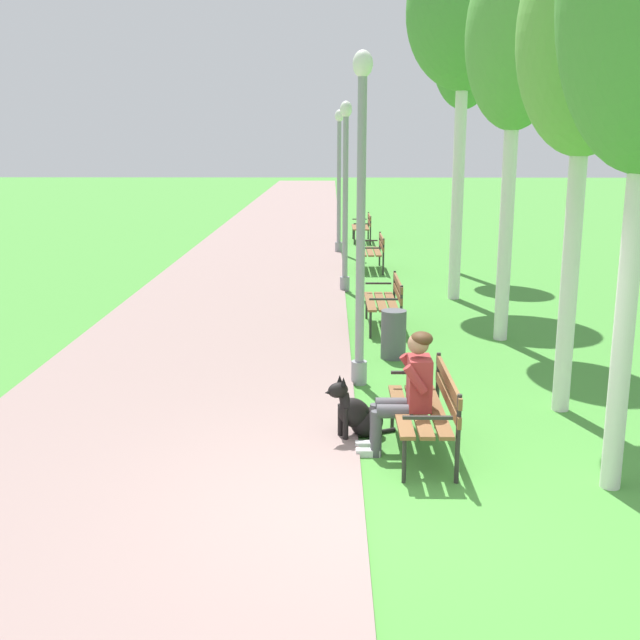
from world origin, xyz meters
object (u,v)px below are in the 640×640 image
object	(u,v)px
park_bench_mid	(387,298)
dog_black	(358,415)
person_seated_on_near_bench	(408,388)
birch_tree_fifth	(465,54)
park_bench_near	(429,405)
park_bench_furthest	(363,225)
birch_tree_third	(516,41)
birch_tree_second	(587,40)
birch_tree_fourth	(465,15)
park_bench_far	(374,249)
lamp_post_mid	(345,195)
lamp_post_near	(361,219)
litter_bin	(394,334)
lamp_post_far	(339,180)

from	to	relation	value
park_bench_mid	dog_black	bearing A→B (deg)	-97.37
person_seated_on_near_bench	birch_tree_fifth	bearing A→B (deg)	78.53
park_bench_near	dog_black	distance (m)	0.83
park_bench_furthest	park_bench_near	bearing A→B (deg)	-90.08
dog_black	birch_tree_third	bearing A→B (deg)	60.35
birch_tree_third	birch_tree_second	bearing A→B (deg)	-89.98
park_bench_furthest	birch_tree_second	size ratio (longest dim) A/B	0.28
dog_black	birch_tree_second	distance (m)	4.59
person_seated_on_near_bench	birch_tree_fourth	size ratio (longest dim) A/B	0.18
park_bench_far	park_bench_furthest	size ratio (longest dim) A/B	1.00
park_bench_furthest	birch_tree_fourth	world-z (taller)	birch_tree_fourth
park_bench_near	lamp_post_mid	xyz separation A→B (m)	(-0.68, 8.53, 1.47)
birch_tree_second	birch_tree_fifth	world-z (taller)	birch_tree_fifth
park_bench_furthest	birch_tree_third	size ratio (longest dim) A/B	0.26
park_bench_near	park_bench_far	world-z (taller)	same
lamp_post_near	park_bench_near	bearing A→B (deg)	-74.97
park_bench_far	lamp_post_near	distance (m)	9.11
birch_tree_third	person_seated_on_near_bench	bearing A→B (deg)	-112.70
lamp_post_mid	birch_tree_second	xyz separation A→B (m)	(2.38, -7.22, 2.10)
birch_tree_fifth	litter_bin	distance (m)	8.91
lamp_post_mid	person_seated_on_near_bench	bearing A→B (deg)	-86.79
lamp_post_mid	litter_bin	size ratio (longest dim) A/B	5.45
person_seated_on_near_bench	dog_black	size ratio (longest dim) A/B	1.60
person_seated_on_near_bench	birch_tree_second	bearing A→B (deg)	34.03
dog_black	park_bench_furthest	bearing A→B (deg)	87.50
park_bench_mid	lamp_post_near	world-z (taller)	lamp_post_near
park_bench_near	birch_tree_third	distance (m)	6.28
park_bench_furthest	lamp_post_far	distance (m)	2.93
lamp_post_near	park_bench_mid	bearing A→B (deg)	79.58
birch_tree_fourth	lamp_post_far	bearing A→B (deg)	109.27
park_bench_mid	birch_tree_fifth	world-z (taller)	birch_tree_fifth
park_bench_far	person_seated_on_near_bench	bearing A→B (deg)	-91.37
park_bench_mid	dog_black	distance (m)	4.95
lamp_post_mid	birch_tree_second	bearing A→B (deg)	-71.73
park_bench_near	birch_tree_fourth	distance (m)	9.24
birch_tree_third	park_bench_far	bearing A→B (deg)	103.91
park_bench_furthest	birch_tree_second	world-z (taller)	birch_tree_second
lamp_post_near	birch_tree_fourth	world-z (taller)	birch_tree_fourth
lamp_post_mid	birch_tree_fifth	bearing A→B (deg)	40.68
park_bench_furthest	dog_black	xyz separation A→B (m)	(-0.70, -16.12, -0.25)
park_bench_near	lamp_post_near	bearing A→B (deg)	105.03
lamp_post_mid	litter_bin	bearing A→B (deg)	-83.11
lamp_post_mid	litter_bin	distance (m)	5.35
park_bench_furthest	birch_tree_fifth	size ratio (longest dim) A/B	0.24
person_seated_on_near_bench	lamp_post_far	size ratio (longest dim) A/B	0.32
park_bench_furthest	birch_tree_fourth	size ratio (longest dim) A/B	0.22
park_bench_near	lamp_post_far	distance (m)	14.22
lamp_post_near	lamp_post_far	distance (m)	11.87
park_bench_mid	park_bench_near	bearing A→B (deg)	-89.50
litter_bin	park_bench_mid	bearing A→B (deg)	89.17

